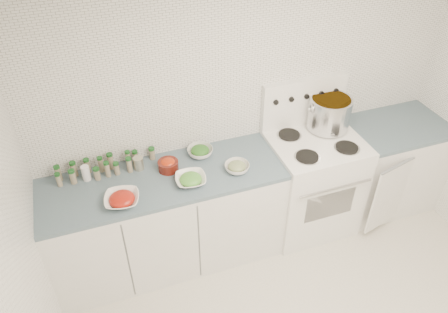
{
  "coord_description": "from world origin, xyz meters",
  "views": [
    {
      "loc": [
        -1.22,
        -1.31,
        3.05
      ],
      "look_at": [
        -0.35,
        1.14,
        1.02
      ],
      "focal_mm": 35.0,
      "sensor_mm": 36.0,
      "label": 1
    }
  ],
  "objects_px": {
    "bowl_tomato": "(122,199)",
    "bowl_snowpea": "(191,179)",
    "stove": "(310,181)",
    "stock_pot": "(329,112)"
  },
  "relations": [
    {
      "from": "bowl_tomato",
      "to": "bowl_snowpea",
      "type": "xyz_separation_m",
      "value": [
        0.51,
        0.04,
        -0.0
      ]
    },
    {
      "from": "stove",
      "to": "stock_pot",
      "type": "height_order",
      "value": "stove"
    },
    {
      "from": "bowl_tomato",
      "to": "bowl_snowpea",
      "type": "height_order",
      "value": "bowl_tomato"
    },
    {
      "from": "stove",
      "to": "bowl_tomato",
      "type": "distance_m",
      "value": 1.7
    },
    {
      "from": "stove",
      "to": "stock_pot",
      "type": "relative_size",
      "value": 3.6
    },
    {
      "from": "stock_pot",
      "to": "bowl_snowpea",
      "type": "distance_m",
      "value": 1.33
    },
    {
      "from": "stock_pot",
      "to": "stove",
      "type": "bearing_deg",
      "value": -140.82
    },
    {
      "from": "stock_pot",
      "to": "bowl_tomato",
      "type": "distance_m",
      "value": 1.84
    },
    {
      "from": "stove",
      "to": "bowl_snowpea",
      "type": "relative_size",
      "value": 5.42
    },
    {
      "from": "stove",
      "to": "stock_pot",
      "type": "xyz_separation_m",
      "value": [
        0.18,
        0.14,
        0.6
      ]
    }
  ]
}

